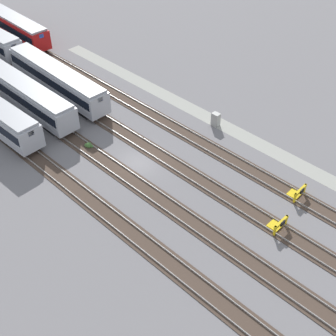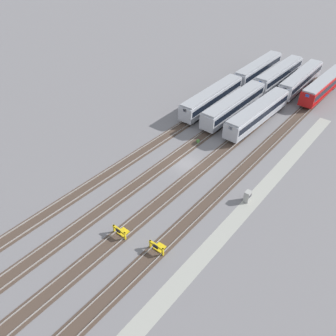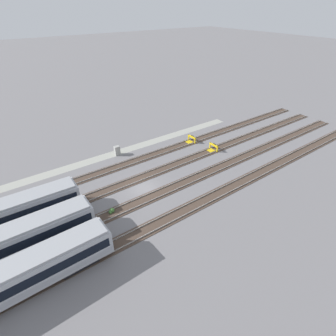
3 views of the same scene
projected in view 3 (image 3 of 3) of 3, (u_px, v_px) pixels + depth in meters
name	position (u px, v px, depth m)	size (l,w,h in m)	color
ground_plane	(143.00, 188.00, 37.55)	(400.00, 400.00, 0.00)	slate
service_walkway	(109.00, 155.00, 45.47)	(54.00, 2.00, 0.01)	#9E9E93
rail_track_nearest	(120.00, 166.00, 42.48)	(90.00, 2.23, 0.21)	#47382D
rail_track_near_inner	(135.00, 180.00, 39.18)	(90.00, 2.24, 0.21)	#47382D
rail_track_middle	(152.00, 196.00, 35.88)	(90.00, 2.24, 0.21)	#47382D
rail_track_far_inner	(173.00, 216.00, 32.58)	(90.00, 2.23, 0.21)	#47382D
subway_car_back_row_leftmost	(4.00, 245.00, 26.18)	(18.00, 2.87, 3.70)	#ADAFB7
subway_car_back_row_centre	(13.00, 280.00, 22.91)	(18.07, 3.29, 3.70)	#ADAFB7
bumper_stop_nearest_track	(191.00, 140.00, 49.45)	(1.37, 2.01, 1.22)	gold
bumper_stop_near_inner_track	(213.00, 148.00, 46.67)	(1.35, 2.00, 1.22)	gold
electrical_cabinet	(117.00, 150.00, 45.28)	(0.90, 0.73, 1.60)	#9E9E99
weed_clump	(112.00, 211.00, 33.15)	(0.92, 0.70, 0.64)	#427033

